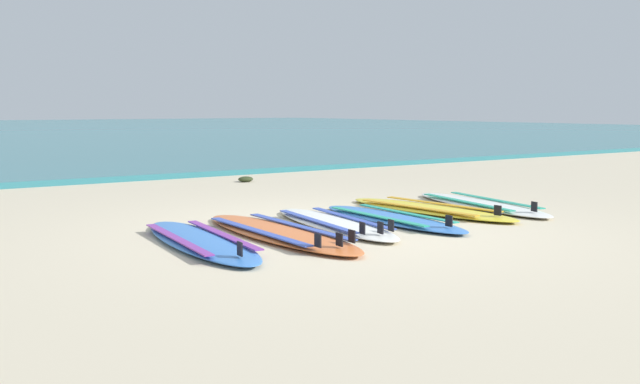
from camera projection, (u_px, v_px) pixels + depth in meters
The scene contains 8 objects.
ground_plane at pixel (346, 229), 6.89m from camera, with size 80.00×80.00×0.00m, color beige.
surfboard_0 at pixel (200, 241), 6.11m from camera, with size 0.75×2.37×0.18m.
surfboard_1 at pixel (278, 232), 6.51m from camera, with size 0.66×2.54×0.18m.
surfboard_2 at pixel (334, 223), 7.03m from camera, with size 0.80×2.30×0.18m.
surfboard_3 at pixel (391, 218), 7.36m from camera, with size 0.56×2.22×0.18m.
surfboard_4 at pixel (429, 209), 8.03m from camera, with size 0.89×2.47×0.18m.
surfboard_5 at pixel (480, 204), 8.45m from camera, with size 0.95×2.46×0.18m.
seaweed_clump_near_shoreline at pixel (246, 179), 11.33m from camera, with size 0.26×0.21×0.09m, color #2D381E.
Camera 1 is at (-3.99, -5.51, 1.20)m, focal length 38.74 mm.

